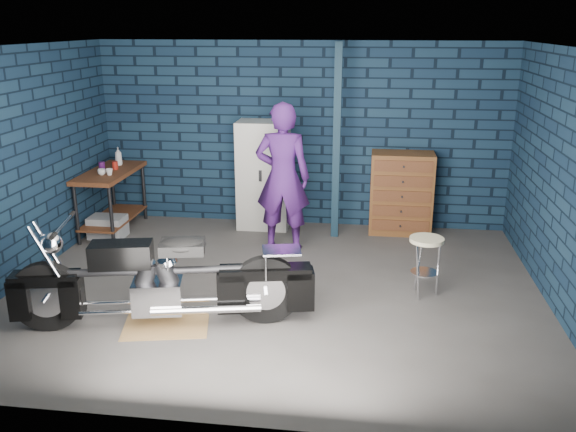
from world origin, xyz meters
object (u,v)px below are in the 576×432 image
at_px(motorcycle, 163,274).
at_px(tool_chest, 401,193).
at_px(shop_stool, 425,267).
at_px(workbench, 112,201).
at_px(person, 283,177).
at_px(locker, 263,175).
at_px(storage_bin, 108,227).

distance_m(motorcycle, tool_chest, 4.06).
bearing_deg(motorcycle, shop_stool, 10.16).
distance_m(workbench, person, 2.65).
distance_m(motorcycle, person, 2.54).
relative_size(person, tool_chest, 1.68).
xyz_separation_m(locker, tool_chest, (2.01, 0.00, -0.21)).
xyz_separation_m(workbench, locker, (2.15, 0.50, 0.34)).
relative_size(storage_bin, shop_stool, 0.72).
bearing_deg(workbench, shop_stool, -20.92).
distance_m(person, locker, 0.99).
distance_m(locker, tool_chest, 2.02).
xyz_separation_m(person, tool_chest, (1.60, 0.88, -0.40)).
bearing_deg(shop_stool, person, 144.29).
relative_size(person, storage_bin, 4.00).
relative_size(motorcycle, storage_bin, 5.16).
height_order(storage_bin, tool_chest, tool_chest).
height_order(storage_bin, locker, locker).
bearing_deg(storage_bin, locker, 19.71).
distance_m(motorcycle, shop_stool, 2.86).
distance_m(storage_bin, shop_stool, 4.55).
bearing_deg(locker, shop_stool, -44.55).
relative_size(workbench, tool_chest, 1.19).
relative_size(storage_bin, locker, 0.31).
height_order(workbench, shop_stool, workbench).
relative_size(storage_bin, tool_chest, 0.42).
bearing_deg(workbench, tool_chest, 6.80).
bearing_deg(workbench, storage_bin, -85.74).
height_order(person, shop_stool, person).
distance_m(motorcycle, locker, 3.27).
height_order(workbench, motorcycle, motorcycle).
bearing_deg(locker, storage_bin, -160.29).
height_order(motorcycle, storage_bin, motorcycle).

